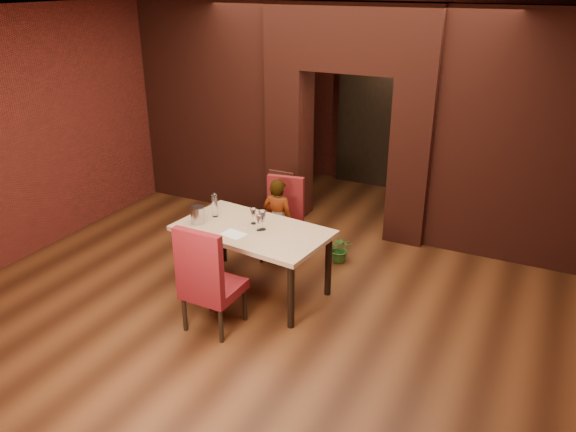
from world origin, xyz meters
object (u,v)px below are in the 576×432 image
at_px(person_seated, 278,221).
at_px(wine_glass_a, 253,216).
at_px(water_bottle, 215,205).
at_px(potted_plant, 340,249).
at_px(wine_glass_b, 259,223).
at_px(wine_glass_c, 262,220).
at_px(chair_near, 213,276).
at_px(wine_bucket, 198,215).
at_px(chair_far, 281,220).
at_px(dining_table, 253,260).

distance_m(person_seated, wine_glass_a, 0.77).
bearing_deg(water_bottle, potted_plant, 40.51).
relative_size(wine_glass_b, wine_glass_c, 0.83).
bearing_deg(potted_plant, wine_glass_c, -115.19).
height_order(person_seated, water_bottle, person_seated).
bearing_deg(person_seated, wine_glass_a, 91.89).
bearing_deg(chair_near, wine_bucket, -45.30).
bearing_deg(chair_far, wine_glass_b, -87.30).
bearing_deg(wine_glass_a, dining_table, -65.38).
bearing_deg(water_bottle, chair_near, -58.50).
relative_size(wine_glass_b, water_bottle, 0.64).
xyz_separation_m(wine_glass_b, wine_glass_c, (0.03, 0.03, 0.02)).
xyz_separation_m(dining_table, person_seated, (-0.09, 0.81, 0.17)).
height_order(dining_table, chair_far, chair_far).
bearing_deg(water_bottle, person_seated, 55.52).
xyz_separation_m(dining_table, wine_glass_b, (0.10, -0.01, 0.51)).
distance_m(wine_glass_b, wine_bucket, 0.76).
xyz_separation_m(wine_glass_c, water_bottle, (-0.70, 0.08, 0.03)).
relative_size(chair_near, wine_glass_c, 5.26).
xyz_separation_m(chair_far, wine_bucket, (-0.55, -1.07, 0.38)).
height_order(chair_near, wine_glass_a, chair_near).
height_order(wine_glass_c, water_bottle, water_bottle).
bearing_deg(wine_glass_a, chair_near, -87.16).
xyz_separation_m(wine_glass_c, wine_bucket, (-0.77, -0.17, -0.01)).
bearing_deg(potted_plant, water_bottle, -139.49).
bearing_deg(wine_glass_a, wine_bucket, -154.85).
height_order(dining_table, wine_glass_a, wine_glass_a).
height_order(chair_near, potted_plant, chair_near).
distance_m(wine_bucket, potted_plant, 1.99).
relative_size(chair_near, potted_plant, 3.24).
relative_size(dining_table, potted_plant, 4.70).
bearing_deg(chair_near, wine_glass_c, -97.78).
xyz_separation_m(dining_table, chair_near, (-0.01, -0.82, 0.19)).
bearing_deg(chair_far, wine_glass_c, -85.33).
xyz_separation_m(person_seated, wine_glass_b, (0.19, -0.82, 0.34)).
distance_m(chair_far, potted_plant, 0.87).
bearing_deg(chair_far, wine_bucket, -126.33).
relative_size(dining_table, water_bottle, 5.85).
relative_size(person_seated, wine_glass_b, 6.05).
height_order(chair_near, wine_glass_c, chair_near).
height_order(chair_near, wine_bucket, chair_near).
relative_size(chair_far, person_seated, 0.94).
height_order(chair_far, water_bottle, water_bottle).
xyz_separation_m(dining_table, wine_glass_a, (-0.06, 0.12, 0.50)).
bearing_deg(wine_bucket, wine_glass_b, 10.85).
bearing_deg(chair_far, potted_plant, 8.33).
height_order(chair_far, wine_glass_c, chair_far).
xyz_separation_m(wine_glass_a, potted_plant, (0.71, 1.03, -0.73)).
relative_size(dining_table, person_seated, 1.52).
bearing_deg(potted_plant, person_seated, -155.11).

